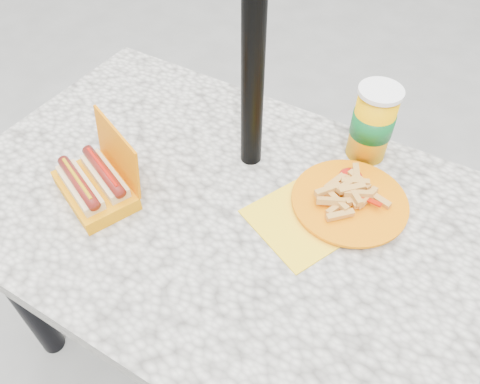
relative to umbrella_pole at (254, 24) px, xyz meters
The scene contains 6 objects.
ground 1.11m from the umbrella_pole, 90.00° to the right, with size 60.00×60.00×0.00m, color slate.
picnic_table 0.49m from the umbrella_pole, 90.00° to the right, with size 1.20×0.80×0.75m.
umbrella_pole is the anchor object (origin of this frame).
hotdog_box 0.48m from the umbrella_pole, 130.04° to the right, with size 0.24×0.21×0.16m.
fries_plate 0.42m from the umbrella_pole, ahead, with size 0.33×0.35×0.05m.
soda_cup 0.38m from the umbrella_pole, 34.38° to the left, with size 0.10×0.10×0.19m.
Camera 1 is at (0.40, -0.57, 1.54)m, focal length 35.00 mm.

